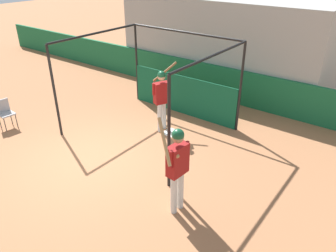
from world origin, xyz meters
TOP-DOWN VIEW (x-y plane):
  - ground_plane at (0.00, 0.00)m, footprint 60.00×60.00m
  - outfield_wall at (0.00, 5.35)m, footprint 24.00×0.12m
  - bleacher_section at (-0.00, 7.41)m, footprint 7.60×4.00m
  - batting_cage at (0.32, 3.05)m, footprint 3.90×3.34m
  - home_plate at (0.84, 2.30)m, footprint 0.44×0.44m
  - player_batter at (0.49, 2.31)m, footprint 0.57×0.90m
  - player_waiting at (2.82, -0.20)m, footprint 0.49×0.77m
  - folding_chair at (-3.28, -0.32)m, footprint 0.43×0.43m

SIDE VIEW (x-z plane):
  - ground_plane at x=0.00m, z-range 0.00..0.00m
  - home_plate at x=0.84m, z-range 0.00..0.02m
  - folding_chair at x=-3.28m, z-range 0.10..0.94m
  - outfield_wall at x=0.00m, z-range 0.00..1.19m
  - player_batter at x=0.49m, z-range 0.12..2.03m
  - batting_cage at x=0.32m, z-range -0.19..2.42m
  - player_waiting at x=2.82m, z-range 0.07..2.16m
  - bleacher_section at x=0.00m, z-range -0.01..3.26m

